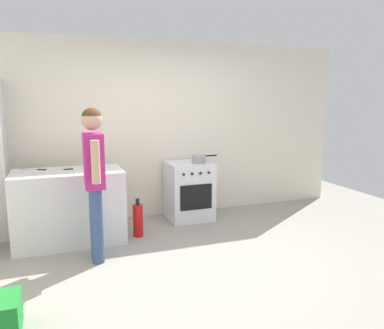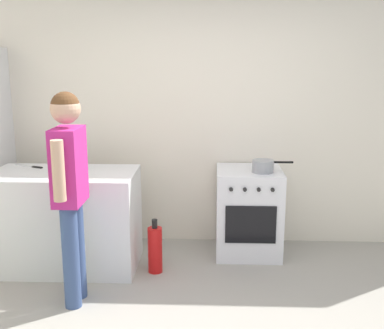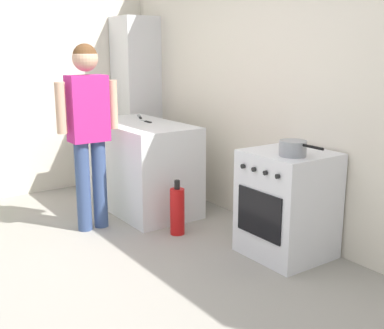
{
  "view_description": "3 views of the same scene",
  "coord_description": "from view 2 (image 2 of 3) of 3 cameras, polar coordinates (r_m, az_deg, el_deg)",
  "views": [
    {
      "loc": [
        -1.44,
        -3.51,
        1.75
      ],
      "look_at": [
        0.14,
        0.86,
        0.95
      ],
      "focal_mm": 35.0,
      "sensor_mm": 36.0,
      "label": 1
    },
    {
      "loc": [
        -0.03,
        -2.94,
        1.93
      ],
      "look_at": [
        -0.18,
        0.95,
        1.04
      ],
      "focal_mm": 45.0,
      "sensor_mm": 36.0,
      "label": 2
    },
    {
      "loc": [
        2.9,
        -1.13,
        1.62
      ],
      "look_at": [
        -0.04,
        0.92,
        0.76
      ],
      "focal_mm": 45.0,
      "sensor_mm": 36.0,
      "label": 3
    }
  ],
  "objects": [
    {
      "name": "knife_paring",
      "position": [
        4.55,
        -14.91,
        -0.59
      ],
      "size": [
        0.21,
        0.03,
        0.01
      ],
      "color": "silver",
      "rests_on": "counter_unit"
    },
    {
      "name": "pot",
      "position": [
        4.57,
        8.43,
        -0.2
      ],
      "size": [
        0.38,
        0.2,
        0.11
      ],
      "color": "gray",
      "rests_on": "oven_left"
    },
    {
      "name": "oven_left",
      "position": [
        4.78,
        6.69,
        -5.56
      ],
      "size": [
        0.63,
        0.62,
        0.85
      ],
      "color": "silver",
      "rests_on": "ground"
    },
    {
      "name": "person",
      "position": [
        3.76,
        -14.31,
        -1.8
      ],
      "size": [
        0.22,
        0.57,
        1.67
      ],
      "color": "#384C7A",
      "rests_on": "ground"
    },
    {
      "name": "fire_extinguisher",
      "position": [
        4.42,
        -4.4,
        -9.98
      ],
      "size": [
        0.13,
        0.13,
        0.5
      ],
      "color": "red",
      "rests_on": "ground"
    },
    {
      "name": "knife_carving",
      "position": [
        4.78,
        -18.68,
        -0.21
      ],
      "size": [
        0.31,
        0.16,
        0.01
      ],
      "color": "silver",
      "rests_on": "counter_unit"
    },
    {
      "name": "counter_unit",
      "position": [
        4.6,
        -14.7,
        -6.36
      ],
      "size": [
        1.3,
        0.7,
        0.9
      ],
      "primitive_type": "cube",
      "color": "silver",
      "rests_on": "ground"
    },
    {
      "name": "back_wall",
      "position": [
        4.93,
        2.56,
        5.52
      ],
      "size": [
        6.0,
        0.1,
        2.6
      ],
      "primitive_type": "cube",
      "color": "silver",
      "rests_on": "ground"
    }
  ]
}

